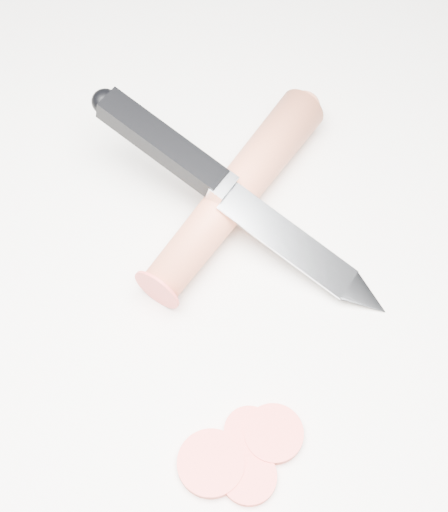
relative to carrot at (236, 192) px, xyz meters
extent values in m
plane|color=silver|center=(-0.04, -0.11, -0.02)|extent=(2.40, 2.40, 0.00)
cylinder|color=#D36340|center=(0.00, 0.00, 0.00)|extent=(0.16, 0.15, 0.03)
cylinder|color=#F1453D|center=(-0.03, -0.17, -0.02)|extent=(0.03, 0.03, 0.01)
cylinder|color=#F1453D|center=(-0.04, -0.19, -0.02)|extent=(0.03, 0.03, 0.01)
cylinder|color=#F1453D|center=(-0.02, -0.17, -0.01)|extent=(0.04, 0.04, 0.01)
cylinder|color=#F1453D|center=(-0.06, -0.18, -0.01)|extent=(0.04, 0.04, 0.01)
camera|label=1|loc=(-0.07, -0.28, 0.42)|focal=50.00mm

